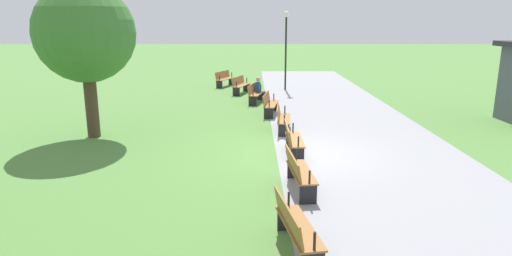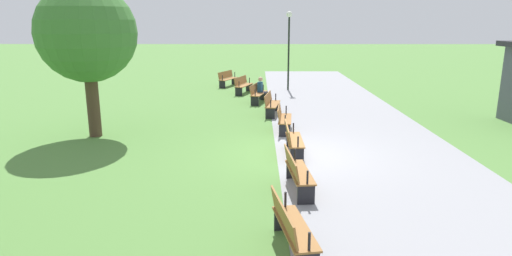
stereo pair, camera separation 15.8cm
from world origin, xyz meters
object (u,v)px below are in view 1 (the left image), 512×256
(bench_6, at_px, (298,171))
(bench_5, at_px, (292,139))
(bench_7, at_px, (295,226))
(tree_0, at_px, (85,34))
(bench_4, at_px, (282,118))
(bench_2, at_px, (255,93))
(bench_0, at_px, (224,78))
(bench_1, at_px, (240,85))
(person_seated, at_px, (260,89))
(lamp_post, at_px, (286,36))
(bench_3, at_px, (269,104))

(bench_6, bearing_deg, bench_5, 172.93)
(bench_5, bearing_deg, bench_7, -4.70)
(tree_0, bearing_deg, bench_4, 96.15)
(bench_2, bearing_deg, bench_0, -147.05)
(bench_6, xyz_separation_m, tree_0, (-4.86, -6.42, 2.94))
(bench_1, xyz_separation_m, person_seated, (2.42, 1.00, 0.16))
(bench_1, distance_m, bench_5, 11.07)
(bench_2, distance_m, bench_5, 8.32)
(bench_1, height_order, person_seated, person_seated)
(bench_0, xyz_separation_m, bench_2, (5.26, 1.79, 0.00))
(bench_4, relative_size, lamp_post, 0.41)
(bench_4, bearing_deg, bench_3, -168.24)
(bench_1, bearing_deg, lamp_post, 135.78)
(bench_7, distance_m, lamp_post, 17.94)
(bench_2, height_order, lamp_post, lamp_post)
(bench_0, bearing_deg, bench_2, 42.38)
(person_seated, bearing_deg, bench_7, 15.60)
(bench_3, bearing_deg, bench_7, 9.43)
(bench_2, relative_size, bench_3, 1.01)
(bench_5, bearing_deg, bench_0, -168.25)
(bench_0, height_order, bench_4, same)
(bench_5, bearing_deg, person_seated, -174.55)
(bench_6, distance_m, lamp_post, 15.20)
(bench_6, bearing_deg, bench_1, -177.67)
(bench_6, distance_m, tree_0, 8.57)
(bench_3, xyz_separation_m, lamp_post, (-6.66, 1.15, 2.49))
(bench_1, height_order, bench_2, same)
(bench_1, height_order, tree_0, tree_0)
(bench_2, distance_m, tree_0, 8.78)
(bench_3, bearing_deg, bench_2, -158.82)
(tree_0, relative_size, lamp_post, 1.17)
(bench_5, distance_m, lamp_post, 12.47)
(person_seated, xyz_separation_m, lamp_post, (-3.69, 1.51, 2.33))
(bench_1, bearing_deg, person_seated, 41.28)
(bench_2, relative_size, tree_0, 0.35)
(bench_3, relative_size, tree_0, 0.35)
(bench_4, xyz_separation_m, tree_0, (0.69, -6.42, 2.94))
(tree_0, bearing_deg, bench_7, 38.55)
(bench_5, height_order, person_seated, person_seated)
(bench_0, height_order, bench_2, same)
(bench_6, distance_m, person_seated, 11.31)
(bench_2, height_order, bench_7, same)
(bench_1, height_order, bench_3, same)
(bench_1, relative_size, bench_7, 1.00)
(bench_1, xyz_separation_m, bench_5, (10.92, 1.81, 0.00))
(bench_2, height_order, bench_4, same)
(bench_6, distance_m, bench_7, 2.78)
(bench_7, bearing_deg, tree_0, -150.88)
(bench_6, bearing_deg, bench_0, -175.32)
(bench_4, bearing_deg, bench_6, 4.72)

